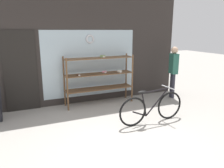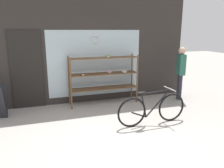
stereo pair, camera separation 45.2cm
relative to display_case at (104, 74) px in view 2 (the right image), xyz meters
name	(u,v)px [view 2 (the right image)]	position (x,y,z in m)	size (l,w,h in m)	color
ground_plane	(118,141)	(-0.37, -2.28, -0.87)	(30.00, 30.00, 0.00)	gray
storefront_facade	(87,46)	(-0.41, 0.36, 0.77)	(6.14, 0.13, 3.37)	#2D2826
display_case	(104,74)	(0.00, 0.00, 0.00)	(1.97, 0.45, 1.41)	brown
bicycle	(152,109)	(0.63, -1.75, -0.51)	(1.69, 0.46, 0.81)	black
pedestrian	(181,69)	(2.32, -0.34, 0.07)	(0.25, 0.35, 1.61)	#282833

